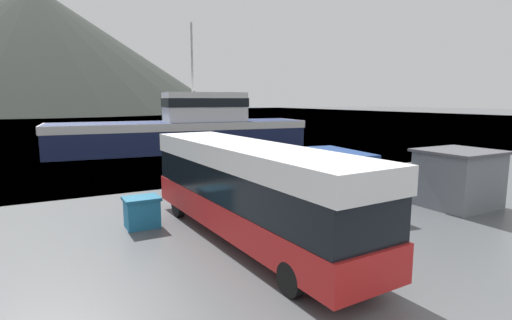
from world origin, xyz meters
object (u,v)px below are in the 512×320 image
at_px(delivery_van, 327,175).
at_px(fishing_boat, 186,129).
at_px(tour_bus, 249,187).
at_px(dock_kiosk, 458,178).
at_px(storage_bin, 142,212).

distance_m(delivery_van, fishing_boat, 22.00).
bearing_deg(tour_bus, delivery_van, 23.05).
bearing_deg(delivery_van, tour_bus, -147.63).
bearing_deg(dock_kiosk, tour_bus, 176.52).
bearing_deg(delivery_van, dock_kiosk, -26.71).
bearing_deg(fishing_boat, dock_kiosk, -164.22).
distance_m(tour_bus, storage_bin, 4.55).
bearing_deg(storage_bin, dock_kiosk, -16.19).
bearing_deg(storage_bin, fishing_boat, 67.06).
height_order(fishing_boat, dock_kiosk, fishing_boat).
relative_size(tour_bus, fishing_boat, 0.48).
xyz_separation_m(delivery_van, dock_kiosk, (4.92, -3.26, -0.03)).
xyz_separation_m(tour_bus, storage_bin, (-2.92, 3.24, -1.28)).
bearing_deg(storage_bin, tour_bus, -47.96).
bearing_deg(delivery_van, storage_bin, -177.32).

